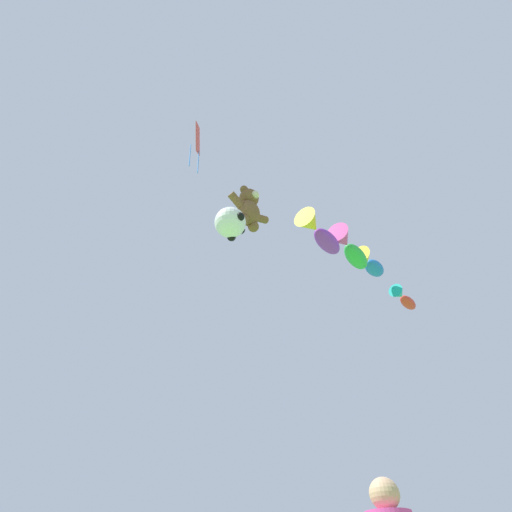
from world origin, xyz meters
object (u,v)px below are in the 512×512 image
at_px(teddy_bear_kite, 249,208).
at_px(fish_kite_emerald, 349,248).
at_px(diamond_kite, 197,141).
at_px(soccer_ball_kite, 231,223).
at_px(fish_kite_cobalt, 369,263).
at_px(fish_kite_crimson, 403,298).
at_px(fish_kite_violet, 319,233).

xyz_separation_m(teddy_bear_kite, fish_kite_emerald, (4.49, -0.83, 0.67)).
relative_size(teddy_bear_kite, fish_kite_emerald, 0.66).
relative_size(fish_kite_emerald, diamond_kite, 1.03).
xyz_separation_m(soccer_ball_kite, fish_kite_cobalt, (7.29, -0.48, 2.57)).
bearing_deg(teddy_bear_kite, fish_kite_emerald, -10.48).
height_order(soccer_ball_kite, fish_kite_cobalt, fish_kite_cobalt).
distance_m(fish_kite_crimson, diamond_kite, 10.74).
bearing_deg(fish_kite_emerald, fish_kite_crimson, 1.27).
bearing_deg(teddy_bear_kite, fish_kite_crimson, -4.89).
distance_m(soccer_ball_kite, diamond_kite, 4.19).
bearing_deg(fish_kite_emerald, fish_kite_violet, 179.64).
distance_m(teddy_bear_kite, fish_kite_emerald, 4.61).
distance_m(teddy_bear_kite, fish_kite_crimson, 8.67).
height_order(teddy_bear_kite, diamond_kite, diamond_kite).
xyz_separation_m(teddy_bear_kite, fish_kite_crimson, (8.63, -0.74, 0.48)).
relative_size(soccer_ball_kite, fish_kite_emerald, 0.39).
bearing_deg(fish_kite_violet, fish_kite_cobalt, 3.77).
bearing_deg(fish_kite_cobalt, fish_kite_crimson, -4.79).
bearing_deg(fish_kite_emerald, teddy_bear_kite, 169.52).
bearing_deg(teddy_bear_kite, diamond_kite, 155.46).
xyz_separation_m(soccer_ball_kite, fish_kite_crimson, (9.42, -0.66, 1.77)).
bearing_deg(fish_kite_violet, fish_kite_crimson, 0.76).
distance_m(soccer_ball_kite, fish_kite_violet, 3.72).
height_order(teddy_bear_kite, fish_kite_emerald, fish_kite_emerald).
height_order(fish_kite_violet, diamond_kite, diamond_kite).
height_order(soccer_ball_kite, fish_kite_crimson, fish_kite_crimson).
bearing_deg(fish_kite_crimson, fish_kite_cobalt, 175.21).
distance_m(soccer_ball_kite, fish_kite_emerald, 5.68).
relative_size(fish_kite_cobalt, diamond_kite, 0.71).
height_order(teddy_bear_kite, soccer_ball_kite, teddy_bear_kite).
height_order(fish_kite_cobalt, diamond_kite, diamond_kite).
relative_size(teddy_bear_kite, fish_kite_violet, 0.74).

